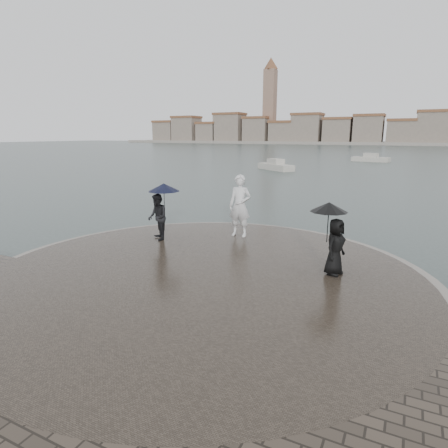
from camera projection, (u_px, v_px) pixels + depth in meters
The scene contains 8 objects.
ground at pixel (116, 346), 7.35m from camera, with size 400.00×400.00×0.00m, color #2B3835.
kerb_ring at pixel (203, 279), 10.37m from camera, with size 12.50×12.50×0.32m, color gray.
quay_tip at pixel (203, 278), 10.36m from camera, with size 11.90×11.90×0.36m, color #2D261E.
statue at pixel (240, 206), 13.77m from camera, with size 0.83×0.55×2.29m, color silver.
visitor_left at pixel (159, 208), 13.26m from camera, with size 1.32×1.17×2.04m.
visitor_right at pixel (333, 234), 9.99m from camera, with size 1.09×1.03×1.95m.
far_skyline at pixel (384, 131), 148.77m from camera, with size 260.00×20.00×37.00m.
boats at pixel (418, 166), 45.23m from camera, with size 30.97×23.38×1.50m.
Camera 1 is at (4.84, -4.96, 4.06)m, focal length 30.00 mm.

